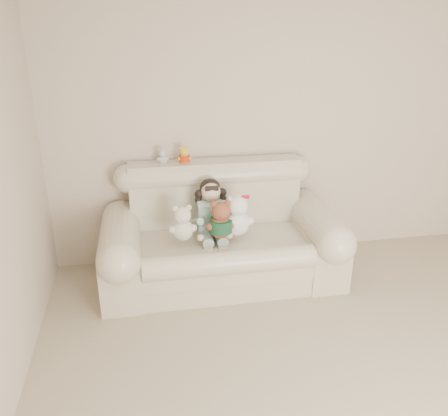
% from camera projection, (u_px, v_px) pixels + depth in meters
% --- Properties ---
extents(wall_back, '(4.50, 0.00, 4.50)m').
position_uv_depth(wall_back, '(290.00, 124.00, 4.37)').
color(wall_back, '#C2AF9A').
rests_on(wall_back, ground).
extents(sofa, '(2.10, 0.95, 1.03)m').
position_uv_depth(sofa, '(222.00, 228.00, 4.09)').
color(sofa, beige).
rests_on(sofa, floor).
extents(seated_child, '(0.34, 0.41, 0.53)m').
position_uv_depth(seated_child, '(211.00, 208.00, 4.08)').
color(seated_child, '#2F6B54').
rests_on(seated_child, sofa).
extents(brown_teddy, '(0.29, 0.24, 0.39)m').
position_uv_depth(brown_teddy, '(221.00, 216.00, 3.88)').
color(brown_teddy, brown).
rests_on(brown_teddy, sofa).
extents(white_cat, '(0.28, 0.22, 0.43)m').
position_uv_depth(white_cat, '(237.00, 211.00, 3.93)').
color(white_cat, white).
rests_on(white_cat, sofa).
extents(cream_teddy, '(0.27, 0.23, 0.37)m').
position_uv_depth(cream_teddy, '(182.00, 220.00, 3.85)').
color(cream_teddy, silver).
rests_on(cream_teddy, sofa).
extents(yellow_mini_bear, '(0.15, 0.13, 0.19)m').
position_uv_depth(yellow_mini_bear, '(184.00, 154.00, 4.14)').
color(yellow_mini_bear, yellow).
rests_on(yellow_mini_bear, sofa).
extents(grey_mini_plush, '(0.13, 0.11, 0.17)m').
position_uv_depth(grey_mini_plush, '(162.00, 155.00, 4.14)').
color(grey_mini_plush, silver).
rests_on(grey_mini_plush, sofa).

